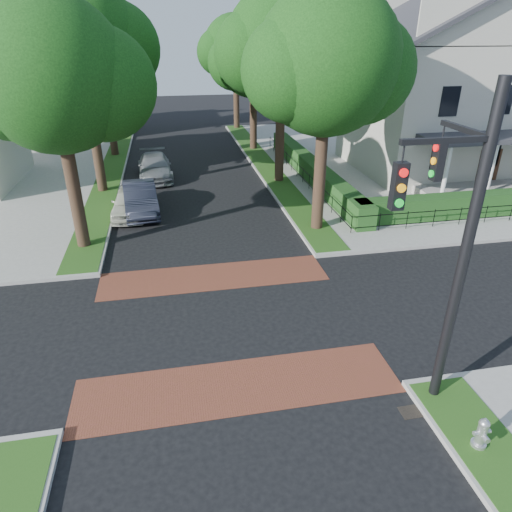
{
  "coord_description": "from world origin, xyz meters",
  "views": [
    {
      "loc": [
        -1.37,
        -12.89,
        8.94
      ],
      "look_at": [
        1.41,
        1.57,
        1.6
      ],
      "focal_mm": 32.0,
      "sensor_mm": 36.0,
      "label": 1
    }
  ],
  "objects_px": {
    "parked_car_rear": "(155,167)",
    "traffic_signal": "(455,236)",
    "parked_car_front": "(130,201)",
    "parked_car_middle": "(140,198)",
    "fire_hydrant": "(482,433)"
  },
  "relations": [
    {
      "from": "parked_car_middle",
      "to": "fire_hydrant",
      "type": "height_order",
      "value": "parked_car_middle"
    },
    {
      "from": "traffic_signal",
      "to": "parked_car_front",
      "type": "height_order",
      "value": "traffic_signal"
    },
    {
      "from": "fire_hydrant",
      "to": "parked_car_middle",
      "type": "bearing_deg",
      "value": 120.02
    },
    {
      "from": "fire_hydrant",
      "to": "traffic_signal",
      "type": "bearing_deg",
      "value": 103.72
    },
    {
      "from": "parked_car_middle",
      "to": "fire_hydrant",
      "type": "bearing_deg",
      "value": -69.98
    },
    {
      "from": "traffic_signal",
      "to": "fire_hydrant",
      "type": "height_order",
      "value": "traffic_signal"
    },
    {
      "from": "parked_car_front",
      "to": "parked_car_middle",
      "type": "distance_m",
      "value": 0.58
    },
    {
      "from": "parked_car_middle",
      "to": "parked_car_rear",
      "type": "distance_m",
      "value": 6.41
    },
    {
      "from": "traffic_signal",
      "to": "parked_car_middle",
      "type": "height_order",
      "value": "traffic_signal"
    },
    {
      "from": "fire_hydrant",
      "to": "parked_car_rear",
      "type": "bearing_deg",
      "value": 112.3
    },
    {
      "from": "parked_car_front",
      "to": "fire_hydrant",
      "type": "height_order",
      "value": "parked_car_front"
    },
    {
      "from": "parked_car_rear",
      "to": "fire_hydrant",
      "type": "height_order",
      "value": "parked_car_rear"
    },
    {
      "from": "parked_car_rear",
      "to": "traffic_signal",
      "type": "bearing_deg",
      "value": -74.95
    },
    {
      "from": "traffic_signal",
      "to": "parked_car_rear",
      "type": "distance_m",
      "value": 23.45
    },
    {
      "from": "parked_car_middle",
      "to": "fire_hydrant",
      "type": "relative_size",
      "value": 5.67
    }
  ]
}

